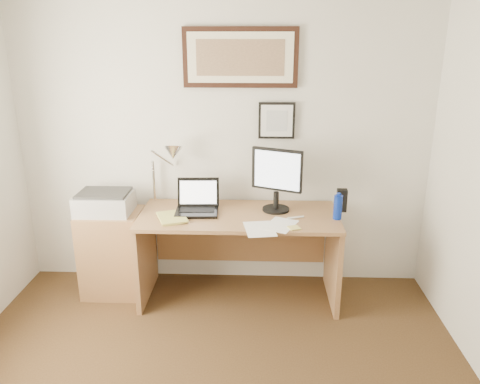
{
  "coord_description": "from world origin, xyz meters",
  "views": [
    {
      "loc": [
        0.3,
        -1.88,
        2.11
      ],
      "look_at": [
        0.17,
        1.43,
        1.01
      ],
      "focal_mm": 35.0,
      "sensor_mm": 36.0,
      "label": 1
    }
  ],
  "objects_px": {
    "desk": "(239,237)",
    "laptop": "(197,205)",
    "book": "(159,219)",
    "lcd_monitor": "(277,177)",
    "side_cabinet": "(113,253)",
    "water_bottle": "(338,207)",
    "printer": "(105,202)"
  },
  "relations": [
    {
      "from": "printer",
      "to": "laptop",
      "type": "bearing_deg",
      "value": -0.49
    },
    {
      "from": "book",
      "to": "desk",
      "type": "distance_m",
      "value": 0.7
    },
    {
      "from": "book",
      "to": "lcd_monitor",
      "type": "bearing_deg",
      "value": 15.36
    },
    {
      "from": "water_bottle",
      "to": "lcd_monitor",
      "type": "xyz_separation_m",
      "value": [
        -0.47,
        0.16,
        0.19
      ]
    },
    {
      "from": "side_cabinet",
      "to": "laptop",
      "type": "relative_size",
      "value": 2.08
    },
    {
      "from": "side_cabinet",
      "to": "water_bottle",
      "type": "xyz_separation_m",
      "value": [
        1.85,
        -0.12,
        0.48
      ]
    },
    {
      "from": "printer",
      "to": "lcd_monitor",
      "type": "bearing_deg",
      "value": 1.57
    },
    {
      "from": "side_cabinet",
      "to": "desk",
      "type": "bearing_deg",
      "value": 1.89
    },
    {
      "from": "water_bottle",
      "to": "laptop",
      "type": "distance_m",
      "value": 1.12
    },
    {
      "from": "book",
      "to": "lcd_monitor",
      "type": "distance_m",
      "value": 0.99
    },
    {
      "from": "side_cabinet",
      "to": "book",
      "type": "relative_size",
      "value": 2.61
    },
    {
      "from": "desk",
      "to": "water_bottle",
      "type": "bearing_deg",
      "value": -11.22
    },
    {
      "from": "side_cabinet",
      "to": "laptop",
      "type": "xyz_separation_m",
      "value": [
        0.73,
        -0.0,
        0.44
      ]
    },
    {
      "from": "water_bottle",
      "to": "desk",
      "type": "relative_size",
      "value": 0.12
    },
    {
      "from": "desk",
      "to": "lcd_monitor",
      "type": "bearing_deg",
      "value": 1.1
    },
    {
      "from": "side_cabinet",
      "to": "laptop",
      "type": "height_order",
      "value": "laptop"
    },
    {
      "from": "water_bottle",
      "to": "book",
      "type": "bearing_deg",
      "value": -176.23
    },
    {
      "from": "lcd_monitor",
      "to": "printer",
      "type": "bearing_deg",
      "value": -178.43
    },
    {
      "from": "side_cabinet",
      "to": "lcd_monitor",
      "type": "height_order",
      "value": "lcd_monitor"
    },
    {
      "from": "side_cabinet",
      "to": "lcd_monitor",
      "type": "relative_size",
      "value": 1.4
    },
    {
      "from": "desk",
      "to": "lcd_monitor",
      "type": "distance_m",
      "value": 0.61
    },
    {
      "from": "lcd_monitor",
      "to": "water_bottle",
      "type": "bearing_deg",
      "value": -18.61
    },
    {
      "from": "desk",
      "to": "laptop",
      "type": "distance_m",
      "value": 0.45
    },
    {
      "from": "desk",
      "to": "printer",
      "type": "distance_m",
      "value": 1.14
    },
    {
      "from": "water_bottle",
      "to": "book",
      "type": "xyz_separation_m",
      "value": [
        -1.39,
        -0.09,
        -0.09
      ]
    },
    {
      "from": "book",
      "to": "desk",
      "type": "bearing_deg",
      "value": 21.82
    },
    {
      "from": "laptop",
      "to": "printer",
      "type": "xyz_separation_m",
      "value": [
        -0.76,
        0.01,
        0.01
      ]
    },
    {
      "from": "desk",
      "to": "laptop",
      "type": "relative_size",
      "value": 4.56
    },
    {
      "from": "printer",
      "to": "desk",
      "type": "bearing_deg",
      "value": 1.7
    },
    {
      "from": "book",
      "to": "desk",
      "type": "height_order",
      "value": "book"
    },
    {
      "from": "book",
      "to": "lcd_monitor",
      "type": "height_order",
      "value": "lcd_monitor"
    },
    {
      "from": "desk",
      "to": "side_cabinet",
      "type": "bearing_deg",
      "value": -178.11
    }
  ]
}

